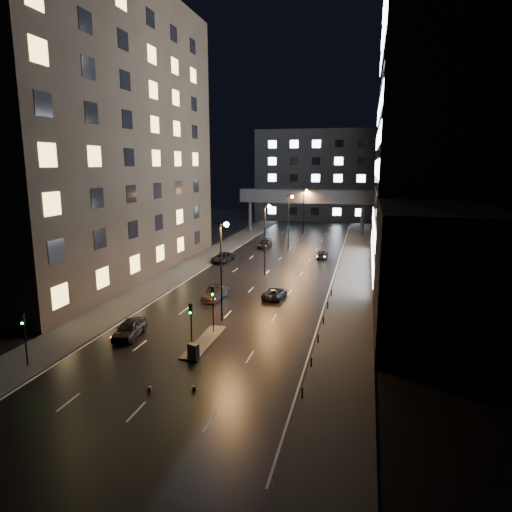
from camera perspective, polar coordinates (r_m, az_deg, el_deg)
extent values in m
plane|color=black|center=(77.12, 3.04, -0.33)|extent=(160.00, 160.00, 0.00)
cube|color=#383533|center=(75.70, -7.01, -0.57)|extent=(5.00, 110.00, 0.15)
cube|color=#383533|center=(70.98, 12.25, -1.55)|extent=(5.00, 110.00, 0.15)
cube|color=#2D2319|center=(68.79, -18.88, 14.42)|extent=(15.00, 48.00, 40.00)
cube|color=black|center=(44.73, 21.24, -1.87)|extent=(10.00, 18.00, 12.00)
cube|color=black|center=(71.44, 23.54, 15.98)|extent=(20.00, 36.00, 45.00)
cube|color=#333335|center=(133.00, 7.81, 9.93)|extent=(34.00, 14.00, 25.00)
cube|color=#333335|center=(105.39, 6.14, 7.44)|extent=(30.00, 3.00, 3.00)
cylinder|color=#333335|center=(108.32, -0.77, 4.95)|extent=(0.80, 0.80, 7.00)
cylinder|color=#333335|center=(104.95, 13.15, 4.45)|extent=(0.80, 0.80, 7.00)
cube|color=#383533|center=(41.71, -6.45, -10.62)|extent=(1.60, 8.00, 0.15)
cylinder|color=black|center=(43.28, -5.36, -7.19)|extent=(0.12, 0.12, 3.50)
cube|color=black|center=(42.63, -5.42, -4.39)|extent=(0.28, 0.22, 0.90)
sphere|color=#0CFF33|center=(42.58, -5.47, -4.80)|extent=(0.18, 0.18, 0.18)
cylinder|color=black|center=(38.44, -8.06, -9.70)|extent=(0.12, 0.12, 3.50)
cube|color=black|center=(37.71, -8.15, -6.58)|extent=(0.28, 0.22, 0.90)
sphere|color=#0CFF33|center=(37.67, -8.22, -7.05)|extent=(0.18, 0.18, 0.18)
cylinder|color=black|center=(40.42, -26.82, -10.02)|extent=(0.12, 0.12, 3.50)
cube|color=black|center=(39.71, -27.11, -7.05)|extent=(0.28, 0.22, 0.90)
sphere|color=#0CFF33|center=(39.70, -27.20, -7.49)|extent=(0.18, 0.18, 0.18)
cylinder|color=black|center=(32.28, 5.80, -16.78)|extent=(0.12, 0.12, 0.90)
cylinder|color=black|center=(36.73, 6.92, -13.15)|extent=(0.12, 0.12, 0.90)
cylinder|color=black|center=(41.31, 7.76, -10.32)|extent=(0.12, 0.12, 0.90)
cylinder|color=black|center=(45.98, 8.43, -8.05)|extent=(0.12, 0.12, 0.90)
cylinder|color=black|center=(50.71, 8.96, -6.20)|extent=(0.12, 0.12, 0.90)
cylinder|color=black|center=(55.49, 9.40, -4.67)|extent=(0.12, 0.12, 0.90)
cylinder|color=black|center=(45.71, -4.36, -2.12)|extent=(0.18, 0.18, 10.00)
cylinder|color=black|center=(44.81, -4.46, 4.10)|extent=(1.20, 0.12, 0.12)
sphere|color=#FF9E38|center=(44.64, -3.73, 3.96)|extent=(0.50, 0.50, 0.50)
cylinder|color=black|center=(64.64, 1.11, 1.90)|extent=(0.18, 0.18, 10.00)
cylinder|color=black|center=(64.01, 1.13, 6.32)|extent=(1.20, 0.12, 0.12)
sphere|color=#FF9E38|center=(63.89, 1.65, 6.22)|extent=(0.50, 0.50, 0.50)
cylinder|color=black|center=(84.07, 4.09, 4.08)|extent=(0.18, 0.18, 10.00)
cylinder|color=black|center=(83.58, 4.14, 7.49)|extent=(1.20, 0.12, 0.12)
sphere|color=#FF9E38|center=(83.49, 4.55, 7.41)|extent=(0.50, 0.50, 0.50)
cylinder|color=black|center=(103.72, 5.95, 5.44)|extent=(0.18, 0.18, 10.00)
cylinder|color=black|center=(103.32, 6.01, 8.20)|extent=(1.20, 0.12, 0.12)
sphere|color=#FF9E38|center=(103.25, 6.34, 8.13)|extent=(0.50, 0.50, 0.50)
imported|color=black|center=(44.06, -15.53, -8.72)|extent=(2.42, 5.00, 1.64)
imported|color=black|center=(54.00, -5.08, -4.64)|extent=(2.06, 4.89, 1.57)
imported|color=black|center=(74.61, -4.21, -0.16)|extent=(2.89, 5.58, 1.50)
imported|color=black|center=(87.04, 1.13, 1.53)|extent=(2.12, 5.14, 1.49)
imported|color=black|center=(54.47, 2.37, -4.62)|extent=(2.58, 4.78, 1.28)
imported|color=black|center=(78.07, 8.29, 0.20)|extent=(2.09, 4.65, 1.32)
cube|color=#474749|center=(38.12, -7.84, -11.71)|extent=(0.97, 0.75, 1.24)
cone|color=#DC520B|center=(34.17, -13.19, -15.76)|extent=(0.47, 0.47, 0.47)
cone|color=orange|center=(33.65, -7.76, -15.91)|extent=(0.40, 0.40, 0.57)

